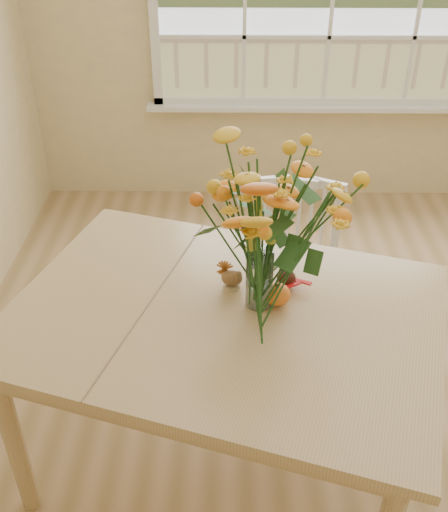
{
  "coord_description": "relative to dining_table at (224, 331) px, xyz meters",
  "views": [
    {
      "loc": [
        -0.63,
        -1.8,
        2.13
      ],
      "look_at": [
        -0.65,
        -0.14,
        1.02
      ],
      "focal_mm": 42.0,
      "sensor_mm": 36.0,
      "label": 1
    }
  ],
  "objects": [
    {
      "name": "wall_back",
      "position": [
        0.65,
        2.41,
        0.65
      ],
      "size": [
        4.0,
        0.02,
        2.7
      ],
      "primitive_type": "cube",
      "color": "beige",
      "rests_on": "floor"
    },
    {
      "name": "pumpkin",
      "position": [
        0.19,
        0.05,
        0.13
      ],
      "size": [
        0.1,
        0.1,
        0.08
      ],
      "primitive_type": "ellipsoid",
      "color": "#DF531A",
      "rests_on": "dining_table"
    },
    {
      "name": "turkey_figurine",
      "position": [
        0.03,
        0.14,
        0.13
      ],
      "size": [
        0.09,
        0.07,
        0.1
      ],
      "rotation": [
        0.0,
        0.0,
        -0.17
      ],
      "color": "#CCB78C",
      "rests_on": "dining_table"
    },
    {
      "name": "floor",
      "position": [
        0.65,
        0.16,
        -0.71
      ],
      "size": [
        4.0,
        4.5,
        0.01
      ],
      "primitive_type": "cube",
      "color": "#A0804D",
      "rests_on": "ground"
    },
    {
      "name": "dining_table",
      "position": [
        0.0,
        0.0,
        0.0
      ],
      "size": [
        1.74,
        1.46,
        0.8
      ],
      "rotation": [
        0.0,
        0.0,
        -0.3
      ],
      "color": "tan",
      "rests_on": "floor"
    },
    {
      "name": "dark_gourd",
      "position": [
        0.23,
        0.15,
        0.12
      ],
      "size": [
        0.12,
        0.07,
        0.06
      ],
      "color": "#38160F",
      "rests_on": "dining_table"
    },
    {
      "name": "flower_vase",
      "position": [
        0.12,
        0.05,
        0.41
      ],
      "size": [
        0.45,
        0.45,
        0.53
      ],
      "color": "white",
      "rests_on": "dining_table"
    },
    {
      "name": "windsor_chair",
      "position": [
        0.33,
        0.74,
        -0.21
      ],
      "size": [
        0.46,
        0.45,
        0.88
      ],
      "rotation": [
        0.0,
        0.0,
        -0.15
      ],
      "color": "white",
      "rests_on": "floor"
    }
  ]
}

